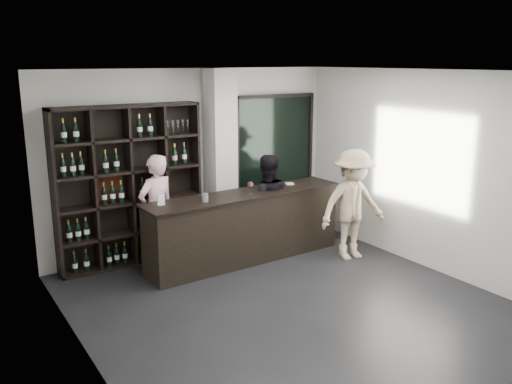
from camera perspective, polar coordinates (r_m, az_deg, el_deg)
floor at (r=6.99m, az=3.94°, el=-12.00°), size 5.00×5.50×0.01m
wine_shelf at (r=8.25m, az=-13.16°, el=0.60°), size 2.20×0.35×2.40m
structural_column at (r=8.71m, az=-3.71°, el=3.31°), size 0.40×0.40×2.90m
glass_panel at (r=9.52m, az=2.00°, el=3.92°), size 1.60×0.08×2.10m
tasting_counter at (r=8.30m, az=-1.11°, el=-3.69°), size 3.25×0.67×1.07m
taster_pink at (r=8.17m, az=-10.42°, el=-1.95°), size 0.71×0.56×1.69m
taster_black at (r=8.57m, az=1.12°, el=-1.31°), size 0.95×0.87×1.60m
customer at (r=8.45m, az=10.16°, el=-1.32°), size 1.19×0.79×1.72m
wine_glass at (r=8.07m, az=-0.59°, el=0.53°), size 0.10×0.10×0.22m
spit_cup at (r=7.68m, az=-5.38°, el=-0.58°), size 0.10×0.10×0.12m
napkin_stack at (r=8.74m, az=3.57°, el=0.88°), size 0.15×0.15×0.02m
card_stand at (r=7.58m, az=-9.98°, el=-0.83°), size 0.10×0.06×0.15m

